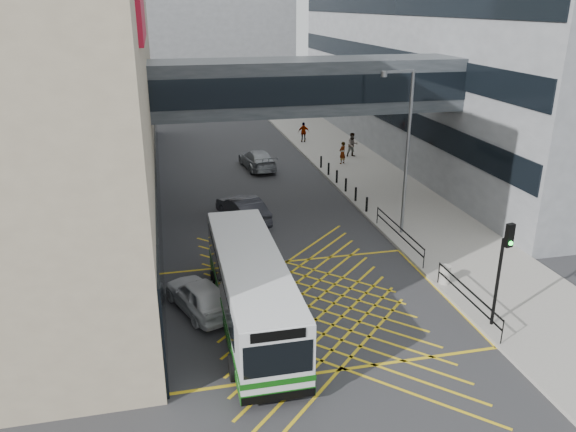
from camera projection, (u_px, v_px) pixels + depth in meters
ground at (309, 306)px, 23.66m from camera, size 120.00×120.00×0.00m
building_right at (514, 29)px, 46.99m from camera, size 24.09×44.00×20.00m
building_far at (180, 27)px, 74.77m from camera, size 28.00×16.00×18.00m
skybridge at (308, 86)px, 32.57m from camera, size 20.00×4.10×3.00m
pavement at (378, 185)px, 39.18m from camera, size 6.00×54.00×0.16m
box_junction at (309, 306)px, 23.66m from camera, size 12.00×9.00×0.01m
bus at (251, 287)px, 21.95m from camera, size 2.67×10.48×2.93m
car_white at (200, 295)px, 23.09m from camera, size 3.31×4.83×1.42m
car_dark at (243, 209)px, 32.59m from camera, size 3.14×5.24×1.54m
car_silver at (257, 159)px, 43.20m from camera, size 2.62×5.15×1.54m
traffic_light at (503, 260)px, 20.97m from camera, size 0.33×0.51×4.32m
street_lamp at (405, 144)px, 29.10m from camera, size 1.98×0.64×8.74m
litter_bin at (445, 274)px, 25.15m from camera, size 0.49×0.49×0.85m
kerb_railings at (426, 256)px, 26.25m from camera, size 0.05×12.54×1.00m
bollards at (341, 181)px, 38.42m from camera, size 0.14×10.14×0.90m
pedestrian_a at (342, 153)px, 43.89m from camera, size 0.85×0.78×1.73m
pedestrian_b at (352, 145)px, 45.90m from camera, size 0.97×0.59×1.96m
pedestrian_c at (304, 132)px, 50.80m from camera, size 1.10×0.61×1.79m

